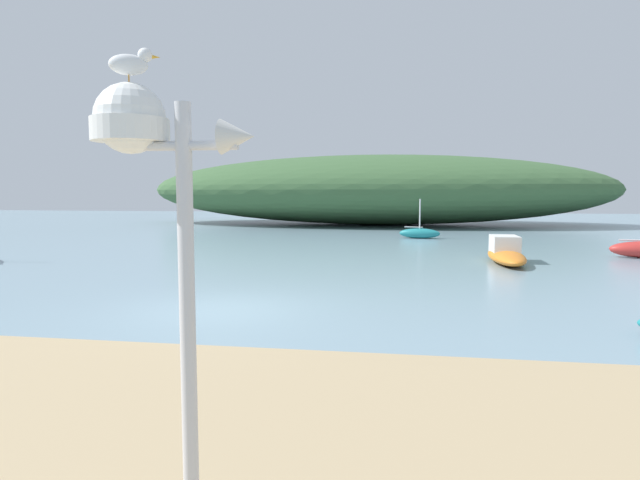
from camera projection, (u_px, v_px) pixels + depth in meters
The scene contains 6 objects.
ground_plane at pixel (224, 310), 12.60m from camera, with size 120.00×120.00×0.00m, color #7A99A8.
distant_hill at pixel (376, 190), 45.36m from camera, with size 39.30×14.87×5.89m, color #3D6038.
mast_structure at pixel (148, 159), 3.92m from camera, with size 1.23×0.57×3.39m.
seagull_on_radar at pixel (131, 63), 3.89m from camera, with size 0.36×0.24×0.26m.
sailboat_outer_mooring at pixel (420, 233), 31.75m from camera, with size 2.50×1.07×2.36m.
motorboat_inner_mooring at pixel (506, 253), 20.86m from camera, with size 1.29×4.33×1.05m.
Camera 1 is at (4.16, -11.90, 2.80)m, focal length 29.84 mm.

